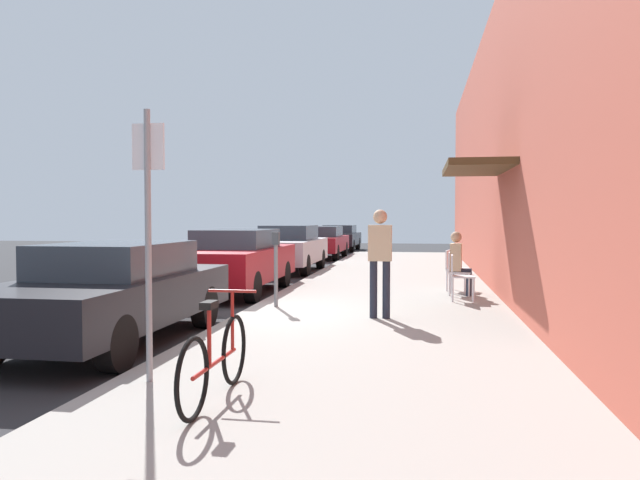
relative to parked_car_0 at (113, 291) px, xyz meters
The scene contains 16 objects.
ground_plane 2.60m from the parked_car_0, 63.96° to the left, with size 60.00×60.00×0.00m, color #2D2D30.
sidewalk_slab 5.45m from the parked_car_0, 51.76° to the left, with size 4.50×32.00×0.12m, color #9E9B93.
building_facade 7.56m from the parked_car_0, 36.48° to the left, with size 1.40×32.00×6.35m.
parked_car_0 is the anchor object (origin of this frame).
parked_car_1 5.41m from the parked_car_0, 90.00° to the left, with size 1.80×4.40×1.43m.
parked_car_2 10.87m from the parked_car_0, 90.00° to the left, with size 1.80×4.40×1.45m.
parked_car_3 17.24m from the parked_car_0, 90.00° to the left, with size 1.80×4.40×1.33m.
parked_car_4 22.90m from the parked_car_0, 90.00° to the left, with size 1.80×4.40×1.31m.
parking_meter 3.25m from the parked_car_0, 61.47° to the left, with size 0.12×0.10×1.32m.
street_sign 2.72m from the parked_car_0, 54.03° to the right, with size 0.32×0.06×2.60m.
bicycle_0 3.47m from the parked_car_0, 47.55° to the right, with size 0.46×1.71×0.90m.
cafe_chair_0 6.32m from the parked_car_0, 40.88° to the left, with size 0.46×0.46×0.87m.
cafe_chair_1 6.94m from the parked_car_0, 46.48° to the left, with size 0.49×0.49×0.87m.
seated_patron_1 6.98m from the parked_car_0, 46.08° to the left, with size 0.46×0.40×1.29m.
cafe_chair_2 7.54m from the parked_car_0, 50.61° to the left, with size 0.53×0.53×0.87m.
pedestrian_standing 3.97m from the parked_car_0, 29.29° to the left, with size 0.36×0.22×1.70m.
Camera 1 is at (2.96, -9.70, 1.69)m, focal length 33.74 mm.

